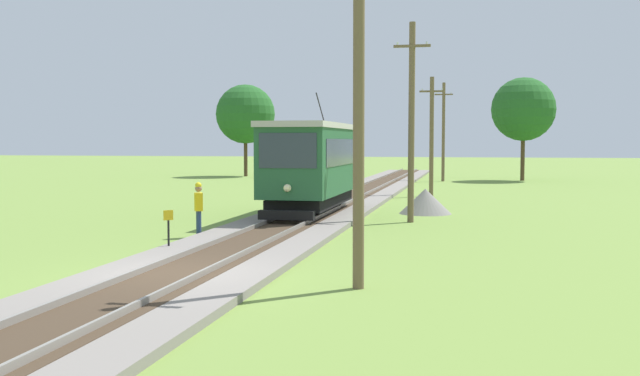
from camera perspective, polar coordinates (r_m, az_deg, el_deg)
name	(u,v)px	position (r m, az deg, el deg)	size (l,w,h in m)	color
ground_plane	(176,281)	(16.72, -11.09, -7.09)	(260.00, 260.00, 0.00)	olive
track_ballast	(176,277)	(16.70, -11.10, -6.79)	(4.20, 120.00, 0.18)	gray
sleeper_bed	(176,273)	(16.68, -11.10, -6.46)	(2.04, 120.00, 0.01)	#423323
rail_left	(146,269)	(16.96, -13.35, -6.10)	(0.07, 120.00, 0.14)	gray
rail_right	(207,271)	(16.41, -8.77, -6.38)	(0.07, 120.00, 0.14)	gray
red_tram	(312,164)	(29.78, -0.61, 1.91)	(2.60, 8.54, 4.79)	#235633
utility_pole_foreground	(359,89)	(15.32, 3.03, 7.70)	(1.40, 0.28, 8.16)	brown
utility_pole_near_tram	(411,120)	(28.24, 7.12, 5.26)	(1.40, 0.43, 7.61)	brown
utility_pole_mid	(432,135)	(41.72, 8.66, 4.08)	(1.40, 0.35, 6.69)	brown
utility_pole_far	(443,131)	(57.66, 9.56, 4.40)	(1.40, 0.33, 7.62)	brown
trackside_signal_marker	(168,229)	(20.90, -11.69, -3.10)	(0.21, 0.21, 1.18)	black
gravel_pile	(425,201)	(31.68, 8.18, -1.02)	(2.24, 2.24, 1.07)	gray
track_worker	(199,207)	(23.94, -9.41, -1.46)	(0.39, 0.45, 1.78)	navy
tree_left_near	(245,114)	(65.40, -5.82, 5.73)	(5.21, 5.21, 8.10)	#4C3823
tree_right_near	(523,109)	(60.03, 15.52, 5.91)	(4.99, 4.99, 8.11)	#4C3823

